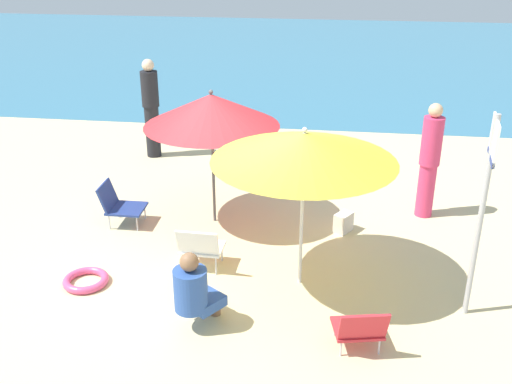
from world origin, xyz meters
TOP-DOWN VIEW (x-y plane):
  - ground_plane at (0.00, 0.00)m, footprint 40.00×40.00m
  - sea_water at (0.00, 13.37)m, footprint 40.00×16.00m
  - umbrella_red at (-0.19, 0.96)m, footprint 1.86×1.86m
  - umbrella_yellow at (1.15, -0.53)m, footprint 2.08×2.08m
  - beach_chair_a at (-0.08, -0.42)m, footprint 0.53×0.52m
  - beach_chair_b at (-1.52, 0.68)m, footprint 0.59×0.48m
  - beach_chair_c at (1.83, -1.72)m, footprint 0.58×0.59m
  - person_a at (-1.83, 3.45)m, footprint 0.31×0.31m
  - person_b at (2.84, 1.56)m, footprint 0.29×0.29m
  - person_c at (0.11, -1.54)m, footprint 0.53×0.58m
  - warning_sign at (3.02, -0.89)m, footprint 0.10×0.54m
  - swim_ring at (-1.39, -0.91)m, footprint 0.55×0.55m
  - beach_bag at (1.67, 0.87)m, footprint 0.29×0.32m

SIDE VIEW (x-z plane):
  - ground_plane at x=0.00m, z-range 0.00..0.00m
  - sea_water at x=0.00m, z-range 0.00..0.01m
  - swim_ring at x=-1.39m, z-range 0.00..0.09m
  - beach_bag at x=1.67m, z-range 0.00..0.28m
  - beach_chair_c at x=1.83m, z-range 0.00..0.56m
  - beach_chair_b at x=-1.52m, z-range 0.01..0.62m
  - beach_chair_a at x=-0.08m, z-range 0.03..0.66m
  - person_c at x=0.11m, z-range 0.00..0.91m
  - person_b at x=2.84m, z-range 0.01..1.72m
  - person_a at x=-1.83m, z-range 0.02..1.81m
  - warning_sign at x=3.02m, z-range 0.37..2.66m
  - umbrella_red at x=-0.19m, z-range 0.69..2.63m
  - umbrella_yellow at x=1.15m, z-range 0.75..2.71m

